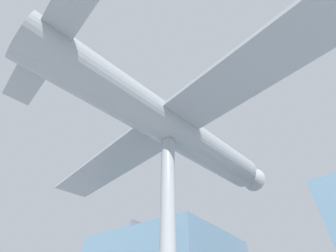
{
  "coord_description": "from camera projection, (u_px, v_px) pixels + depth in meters",
  "views": [
    {
      "loc": [
        4.75,
        -6.38,
        2.0
      ],
      "look_at": [
        0.0,
        0.0,
        8.77
      ],
      "focal_mm": 24.0,
      "sensor_mm": 36.0,
      "label": 1
    }
  ],
  "objects": [
    {
      "name": "support_pylon_central",
      "position": [
        168.0,
        238.0,
        7.32
      ],
      "size": [
        0.56,
        0.56,
        7.89
      ],
      "color": "#999EA3",
      "rests_on": "ground_plane"
    },
    {
      "name": "suspended_airplane",
      "position": [
        172.0,
        128.0,
        10.58
      ],
      "size": [
        20.03,
        14.63,
        3.02
      ],
      "rotation": [
        0.0,
        0.0,
        -0.16
      ],
      "color": "#93999E",
      "rests_on": "support_pylon_central"
    }
  ]
}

